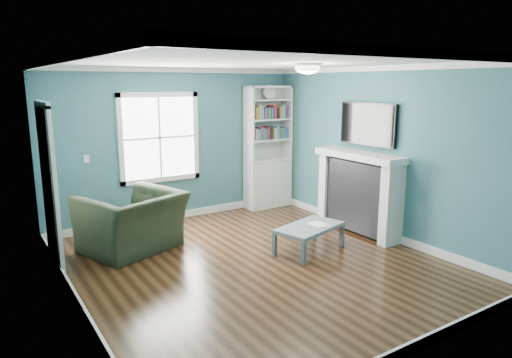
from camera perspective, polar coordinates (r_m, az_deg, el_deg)
floor at (r=6.15m, az=-0.11°, el=-10.51°), size 5.00×5.00×0.00m
room_walls at (r=5.74m, az=-0.12°, el=4.27°), size 5.00×5.00×5.00m
trim at (r=5.79m, az=-0.12°, el=0.88°), size 4.50×5.00×2.60m
window at (r=7.83m, az=-11.96°, el=5.07°), size 1.40×0.06×1.50m
bookshelf at (r=8.70m, az=1.46°, el=2.48°), size 0.90×0.35×2.31m
fireplace at (r=7.37m, az=12.74°, el=-1.81°), size 0.44×1.58×1.30m
tv at (r=7.28m, az=13.80°, el=6.68°), size 0.06×1.10×0.65m
door at (r=6.36m, az=-24.50°, el=-0.70°), size 0.12×0.98×2.17m
ceiling_fixture at (r=6.30m, az=6.46°, el=13.69°), size 0.38×0.38×0.15m
light_switch at (r=7.52m, az=-20.43°, el=2.39°), size 0.08×0.01×0.12m
recliner at (r=6.68m, az=-15.28°, el=-4.05°), size 1.48×1.21×1.11m
coffee_table at (r=6.54m, az=6.70°, el=-6.22°), size 1.12×0.80×0.37m
paper_sheet at (r=6.61m, az=7.79°, el=-5.60°), size 0.21×0.27×0.00m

